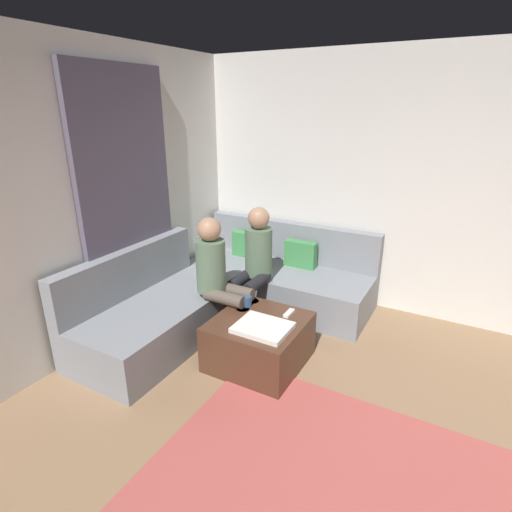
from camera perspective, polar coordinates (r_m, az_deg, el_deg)
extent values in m
cube|color=silver|center=(4.43, 28.00, 7.70)|extent=(6.00, 0.12, 2.70)
cube|color=#595166|center=(4.07, -17.53, 6.76)|extent=(0.06, 1.10, 2.50)
cube|color=gray|center=(4.66, 3.01, -4.13)|extent=(2.10, 0.85, 0.42)
cube|color=gray|center=(4.81, 4.98, 2.15)|extent=(2.10, 0.14, 0.45)
cube|color=gray|center=(4.04, -13.33, -8.84)|extent=(0.85, 1.70, 0.42)
cube|color=gray|center=(4.09, -17.54, -2.15)|extent=(0.14, 1.70, 0.45)
cube|color=#3F8C4C|center=(4.90, -1.26, 1.31)|extent=(0.36, 0.12, 0.36)
cube|color=#3F8C4C|center=(4.61, 6.28, -0.09)|extent=(0.36, 0.12, 0.36)
cube|color=#4C2D1E|center=(3.62, 0.43, -11.93)|extent=(0.76, 0.76, 0.42)
cube|color=white|center=(3.37, 0.97, -10.03)|extent=(0.44, 0.36, 0.04)
cylinder|color=#334C72|center=(3.72, -1.22, -6.40)|extent=(0.08, 0.08, 0.10)
cube|color=white|center=(3.61, 4.66, -8.02)|extent=(0.05, 0.15, 0.02)
cylinder|color=black|center=(4.03, -1.27, -8.30)|extent=(0.12, 0.12, 0.42)
cylinder|color=black|center=(4.11, -3.46, -7.70)|extent=(0.12, 0.12, 0.42)
cylinder|color=black|center=(4.07, 0.12, -3.78)|extent=(0.12, 0.40, 0.12)
cylinder|color=black|center=(4.15, -2.06, -3.28)|extent=(0.12, 0.40, 0.12)
cylinder|color=#597259|center=(4.17, 0.37, 0.59)|extent=(0.28, 0.28, 0.50)
sphere|color=tan|center=(4.07, 0.38, 5.36)|extent=(0.22, 0.22, 0.22)
cylinder|color=brown|center=(3.94, -0.48, -9.06)|extent=(0.12, 0.12, 0.42)
cylinder|color=brown|center=(3.80, -1.84, -10.23)|extent=(0.12, 0.12, 0.42)
cylinder|color=brown|center=(3.90, -3.06, -4.90)|extent=(0.40, 0.12, 0.12)
cylinder|color=brown|center=(3.77, -4.51, -5.92)|extent=(0.40, 0.12, 0.12)
cylinder|color=#597259|center=(3.84, -6.38, -1.38)|extent=(0.28, 0.28, 0.50)
sphere|color=tan|center=(3.72, -6.59, 3.77)|extent=(0.22, 0.22, 0.22)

